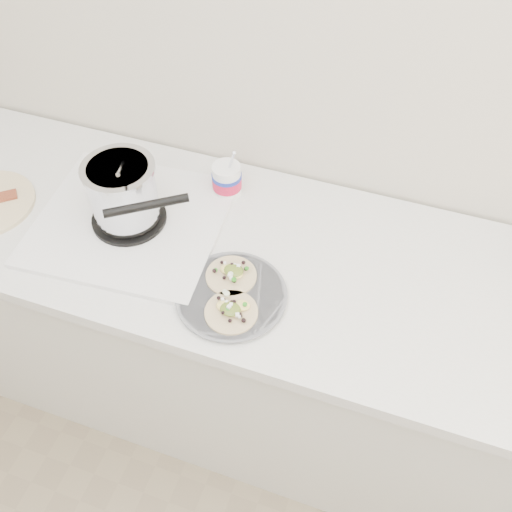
% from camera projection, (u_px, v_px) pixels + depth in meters
% --- Properties ---
extents(counter, '(2.44, 0.66, 0.90)m').
position_uv_depth(counter, '(294.00, 349.00, 1.84)').
color(counter, silver).
rests_on(counter, ground).
extents(stove, '(0.53, 0.50, 0.24)m').
position_uv_depth(stove, '(126.00, 202.00, 1.52)').
color(stove, silver).
rests_on(stove, counter).
extents(taco_plate, '(0.28, 0.28, 0.04)m').
position_uv_depth(taco_plate, '(231.00, 293.00, 1.40)').
color(taco_plate, slate).
rests_on(taco_plate, counter).
extents(tub, '(0.09, 0.09, 0.19)m').
position_uv_depth(tub, '(228.00, 177.00, 1.61)').
color(tub, white).
rests_on(tub, counter).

